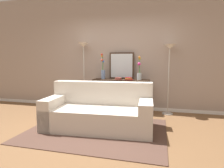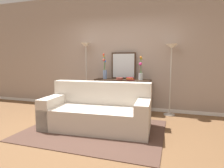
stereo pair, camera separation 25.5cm
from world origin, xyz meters
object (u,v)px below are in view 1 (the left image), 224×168
at_px(vase_tall_flowers, 103,70).
at_px(vase_short_flowers, 139,72).
at_px(floor_lamp_left, 84,57).
at_px(wall_mirror, 122,66).
at_px(console_table, 121,89).
at_px(floor_lamp_right, 169,60).
at_px(book_row_under_console, 105,108).
at_px(fruit_bowl, 118,79).
at_px(book_stack, 129,79).
at_px(couch, 99,112).

relative_size(vase_tall_flowers, vase_short_flowers, 1.13).
relative_size(floor_lamp_left, vase_tall_flowers, 2.70).
height_order(wall_mirror, vase_tall_flowers, wall_mirror).
bearing_deg(console_table, floor_lamp_right, 0.99).
xyz_separation_m(vase_short_flowers, book_row_under_console, (-0.89, 0.02, -0.97)).
distance_m(fruit_bowl, book_stack, 0.26).
bearing_deg(couch, book_row_under_console, 101.70).
xyz_separation_m(couch, wall_mirror, (0.13, 1.48, 0.87)).
height_order(vase_tall_flowers, fruit_bowl, vase_tall_flowers).
relative_size(console_table, wall_mirror, 2.07).
distance_m(floor_lamp_left, vase_short_flowers, 1.53).
distance_m(console_table, book_row_under_console, 0.68).
bearing_deg(floor_lamp_right, floor_lamp_left, 180.00).
bearing_deg(console_table, floor_lamp_left, 178.87).
bearing_deg(fruit_bowl, console_table, 71.16).
distance_m(floor_lamp_right, vase_short_flowers, 0.76).
bearing_deg(book_row_under_console, console_table, 0.00).
xyz_separation_m(console_table, floor_lamp_right, (1.17, 0.02, 0.75)).
xyz_separation_m(floor_lamp_left, fruit_bowl, (0.98, -0.15, -0.53)).
bearing_deg(wall_mirror, couch, -95.05).
height_order(console_table, vase_tall_flowers, vase_tall_flowers).
xyz_separation_m(console_table, floor_lamp_left, (-1.02, 0.02, 0.81)).
height_order(wall_mirror, book_stack, wall_mirror).
bearing_deg(floor_lamp_right, couch, -134.67).
xyz_separation_m(floor_lamp_right, wall_mirror, (-1.19, 0.14, -0.15)).
bearing_deg(book_row_under_console, couch, -78.30).
distance_m(floor_lamp_right, book_row_under_console, 2.04).
bearing_deg(book_stack, floor_lamp_left, 174.05).
distance_m(floor_lamp_right, fruit_bowl, 1.30).
bearing_deg(book_row_under_console, wall_mirror, 22.13).
height_order(wall_mirror, vase_short_flowers, wall_mirror).
relative_size(floor_lamp_left, book_stack, 9.14).
bearing_deg(wall_mirror, vase_short_flowers, -20.51).
bearing_deg(floor_lamp_right, fruit_bowl, -173.12).
xyz_separation_m(couch, book_row_under_console, (-0.27, 1.31, -0.25)).
xyz_separation_m(console_table, vase_short_flowers, (0.46, -0.02, 0.45)).
distance_m(vase_short_flowers, book_stack, 0.31).
height_order(floor_lamp_right, book_row_under_console, floor_lamp_right).
relative_size(floor_lamp_right, wall_mirror, 2.46).
bearing_deg(fruit_bowl, book_stack, 3.64).
relative_size(vase_tall_flowers, book_stack, 3.38).
height_order(couch, vase_tall_flowers, vase_tall_flowers).
height_order(vase_short_flowers, fruit_bowl, vase_short_flowers).
height_order(couch, fruit_bowl, fruit_bowl).
xyz_separation_m(vase_tall_flowers, vase_short_flowers, (0.94, 0.00, -0.02)).
xyz_separation_m(floor_lamp_left, book_stack, (1.24, -0.13, -0.53)).
bearing_deg(vase_tall_flowers, book_stack, -7.28).
distance_m(wall_mirror, book_stack, 0.48).
distance_m(floor_lamp_left, book_row_under_console, 1.47).
height_order(floor_lamp_left, book_row_under_console, floor_lamp_left).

